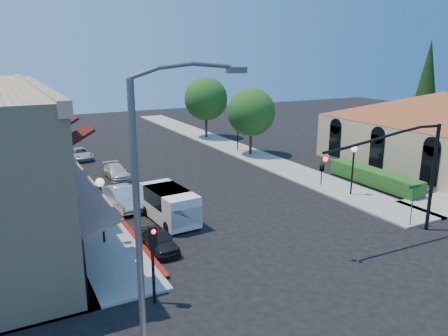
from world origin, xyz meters
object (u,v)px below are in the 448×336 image
lamppost_right_far (238,125)px  parked_car_c (116,172)px  street_tree_a (251,112)px  conifer_far (427,85)px  street_tree_b (206,99)px  street_name_sign (413,199)px  parked_car_b (122,198)px  signal_mast_arm (407,164)px  lamppost_right_near (353,158)px  white_van (170,203)px  parked_car_a (159,240)px  cobra_streetlight (149,210)px  lamppost_left_far (61,144)px  parked_car_d (80,154)px  lamppost_left_near (101,194)px  secondary_signal (153,250)px

lamppost_right_far → parked_car_c: size_ratio=0.98×
street_tree_a → parked_car_c: 14.23m
conifer_far → street_tree_b: bearing=143.9°
lamppost_right_far → parked_car_c: 14.06m
street_name_sign → parked_car_b: bearing=141.8°
street_tree_b → signal_mast_arm: (-2.94, -30.50, -0.46)m
street_tree_a → signal_mast_arm: bearing=-98.2°
lamppost_right_near → lamppost_right_far: 16.00m
white_van → parked_car_a: 3.88m
conifer_far → cobra_streetlight: size_ratio=1.18×
lamppost_left_far → white_van: 13.42m
lamppost_right_far → parked_car_d: bearing=165.1°
conifer_far → lamppost_left_near: conifer_far is taller
cobra_streetlight → street_name_sign: bearing=14.2°
conifer_far → lamppost_right_far: bearing=162.9°
lamppost_right_far → parked_car_b: 18.47m
parked_car_a → parked_car_c: 14.07m
parked_car_a → conifer_far: bearing=17.7°
street_name_sign → white_van: size_ratio=0.55×
conifer_far → parked_car_a: 36.71m
parked_car_d → lamppost_left_near: bearing=-102.9°
signal_mast_arm → cobra_streetlight: size_ratio=0.86×
signal_mast_arm → secondary_signal: signal_mast_arm is taller
street_name_sign → parked_car_b: size_ratio=0.60×
secondary_signal → parked_car_a: secondary_signal is taller
lamppost_right_near → parked_car_a: (-14.70, -2.00, -2.20)m
lamppost_left_near → lamppost_right_near: size_ratio=1.00×
lamppost_left_far → lamppost_right_far: (17.00, 2.00, 0.00)m
conifer_far → lamppost_left_near: size_ratio=3.08×
street_tree_a → lamppost_left_far: 17.36m
lamppost_left_near → white_van: 4.67m
street_tree_a → lamppost_left_far: size_ratio=1.82×
street_tree_b → lamppost_right_far: size_ratio=1.97×
lamppost_left_near → lamppost_left_far: size_ratio=1.00×
street_name_sign → lamppost_right_near: (1.00, 5.80, 1.04)m
conifer_far → parked_car_a: conifer_far is taller
lamppost_right_near → signal_mast_arm: bearing=-112.1°
signal_mast_arm → white_van: signal_mast_arm is taller
white_van → lamppost_left_near: bearing=-162.1°
street_tree_b → white_van: (-13.13, -22.65, -3.41)m
signal_mast_arm → lamppost_left_far: size_ratio=2.24×
conifer_far → lamppost_left_far: conifer_far is taller
conifer_far → street_tree_b: 23.83m
parked_car_d → signal_mast_arm: bearing=-71.8°
parked_car_b → parked_car_d: parked_car_b is taller
cobra_streetlight → parked_car_d: bearing=84.4°
secondary_signal → cobra_streetlight: bearing=-108.6°
secondary_signal → parked_car_c: bearing=80.2°
street_tree_b → secondary_signal: street_tree_b is taller
street_tree_b → secondary_signal: bearing=-118.8°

